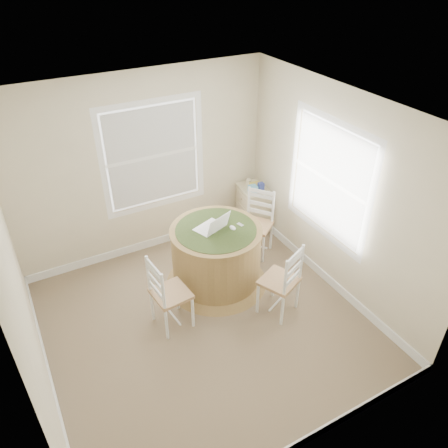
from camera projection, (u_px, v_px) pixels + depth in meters
room at (209, 223)px, 4.76m from camera, size 3.64×3.64×2.64m
round_table at (216, 254)px, 5.68m from camera, size 1.35×1.35×0.85m
chair_left at (171, 293)px, 5.03m from camera, size 0.44×0.46×0.95m
chair_near at (279, 280)px, 5.22m from camera, size 0.55×0.54×0.95m
chair_right at (256, 225)px, 6.21m from camera, size 0.57×0.58×0.95m
laptop at (212, 227)px, 5.46m from camera, size 0.46×0.43×0.26m
mouse at (233, 228)px, 5.48m from camera, size 0.09×0.12×0.04m
phone at (240, 225)px, 5.55m from camera, size 0.07×0.10×0.02m
keys at (226, 221)px, 5.62m from camera, size 0.07×0.06×0.02m
corner_chest at (253, 207)px, 6.86m from camera, size 0.45×0.57×0.70m
tissue_box at (253, 189)px, 6.54m from camera, size 0.13×0.13×0.10m
box_yellow at (255, 185)px, 6.68m from camera, size 0.16×0.12×0.06m
box_blue at (260, 186)px, 6.58m from camera, size 0.09×0.09×0.12m
cup_cream at (249, 182)px, 6.72m from camera, size 0.07×0.07×0.09m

